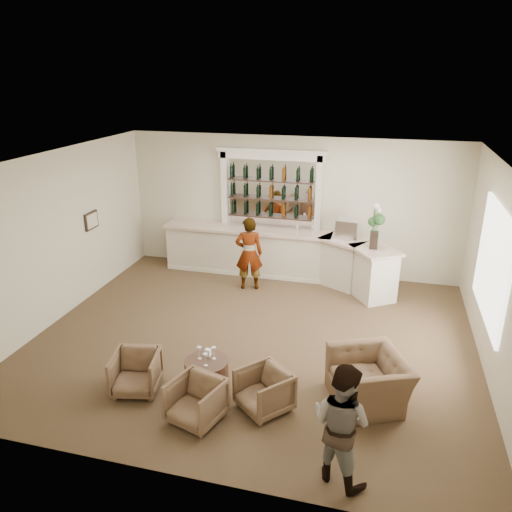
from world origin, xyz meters
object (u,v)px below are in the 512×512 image
Objects in this scene: armchair_center at (196,401)px; armchair_far at (369,379)px; cocktail_table at (207,375)px; espresso_machine at (348,229)px; flower_vase at (375,223)px; bar_counter at (280,255)px; armchair_right at (264,391)px; guest at (341,423)px; armchair_left at (136,372)px; sommelier at (249,253)px.

armchair_far is at bearing 42.20° from armchair_center.
espresso_machine reaches higher than cocktail_table.
bar_counter is at bearing 164.46° from flower_vase.
bar_counter reaches higher than armchair_center.
armchair_right is 0.71× the size of flower_vase.
guest is 1.65m from armchair_right.
bar_counter reaches higher than armchair_right.
armchair_far reaches higher than armchair_left.
bar_counter reaches higher than armchair_far.
sommelier reaches higher than armchair_center.
armchair_far is (2.34, 1.08, 0.05)m from armchair_center.
armchair_far reaches higher than armchair_center.
armchair_right is (2.03, 0.06, -0.01)m from armchair_left.
cocktail_table is at bearing 5.93° from armchair_left.
flower_vase is (3.35, 4.42, 1.37)m from armchair_left.
armchair_right is at bearing 93.93° from sommelier.
armchair_far is at bearing -87.67° from flower_vase.
armchair_center is at bearing -31.90° from armchair_left.
cocktail_table is 1.10m from armchair_left.
armchair_left is at bearing -103.25° from bar_counter.
cocktail_table is at bearing -102.86° from espresso_machine.
guest is 2.24× the size of armchair_center.
cocktail_table is 1.40× the size of espresso_machine.
armchair_left is 5.80m from espresso_machine.
armchair_right is at bearing -13.39° from guest.
armchair_right is (-1.20, 1.03, -0.48)m from guest.
flower_vase is at bearing 169.95° from sommelier.
espresso_machine reaches higher than armchair_center.
sommelier is 1.45× the size of armchair_far.
bar_counter is at bearing -137.87° from sommelier.
armchair_right is (0.85, -4.96, -0.25)m from bar_counter.
armchair_right reaches higher than cocktail_table.
guest is at bearing -34.16° from armchair_far.
sommelier reaches higher than cocktail_table.
guest reaches higher than cocktail_table.
cocktail_table is 0.41× the size of sommelier.
espresso_machine is (-0.48, 5.97, 0.56)m from guest.
armchair_left is 5.71m from flower_vase.
bar_counter is 5.45m from armchair_center.
bar_counter is 1.75m from espresso_machine.
armchair_far is at bearing 114.20° from sommelier.
flower_vase reaches higher than espresso_machine.
flower_vase is at bearing 113.99° from armchair_right.
armchair_far is at bearing 62.81° from armchair_right.
guest is 3.40m from armchair_left.
bar_counter is 4.92× the size of armchair_far.
cocktail_table is at bearing 116.42° from armchair_center.
armchair_center is (1.16, -0.42, -0.00)m from armchair_left.
armchair_far reaches higher than cocktail_table.
bar_counter is 5.04m from armchair_right.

